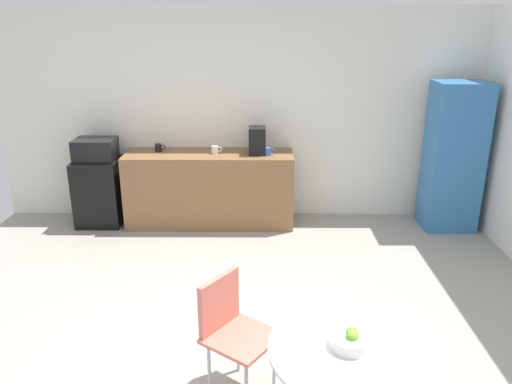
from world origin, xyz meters
The scene contains 13 objects.
ground_plane centered at (0.00, 0.00, 0.00)m, with size 6.00×6.00×0.00m, color #9E998E.
wall_back centered at (0.00, 3.00, 1.30)m, with size 6.00×0.10×2.60m, color white.
counter_block centered at (-0.36, 2.65, 0.45)m, with size 2.03×0.60×0.90m, color brown.
mini_fridge centered at (-1.73, 2.65, 0.41)m, with size 0.54×0.54×0.82m, color black.
microwave centered at (-1.73, 2.65, 0.95)m, with size 0.48×0.38×0.26m, color black.
locker_cabinet centered at (2.55, 2.55, 0.88)m, with size 0.60×0.50×1.77m, color #3372B2.
round_table centered at (0.80, -0.86, 0.57)m, with size 1.01×1.01×0.72m.
chair_coral centered at (0.05, -0.32, 0.52)m, with size 0.59×0.59×0.83m.
fruit_bowl centered at (0.75, -0.86, 0.76)m, with size 0.23×0.23×0.11m.
mug_white centered at (-0.29, 2.65, 0.95)m, with size 0.13×0.08×0.09m.
mug_green centered at (-0.98, 2.74, 0.95)m, with size 0.13×0.08×0.09m.
mug_red centered at (0.35, 2.57, 0.95)m, with size 0.13×0.08×0.09m.
coffee_maker centered at (0.22, 2.65, 1.06)m, with size 0.20×0.24×0.32m, color black.
Camera 1 is at (0.25, -3.20, 2.45)m, focal length 35.13 mm.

